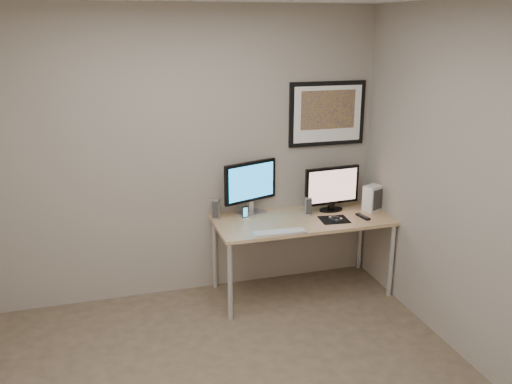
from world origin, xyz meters
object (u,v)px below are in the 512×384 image
desk (302,225)px  monitor_large (250,185)px  framed_art (327,114)px  phone_dock (245,213)px  keyboard (280,232)px  speaker_right (308,206)px  monitor_tv (332,188)px  speaker_left (216,209)px  fan_unit (372,198)px

desk → monitor_large: bearing=149.4°
framed_art → phone_dock: size_ratio=5.96×
keyboard → speaker_right: bearing=44.9°
desk → speaker_right: size_ratio=9.37×
monitor_tv → keyboard: size_ratio=1.20×
monitor_large → speaker_left: size_ratio=2.83×
monitor_large → speaker_left: monitor_large is taller
desk → speaker_left: bearing=163.2°
framed_art → monitor_large: (-0.77, -0.08, -0.61)m
speaker_left → phone_dock: 0.27m
phone_dock → fan_unit: fan_unit is taller
monitor_large → keyboard: bearing=-98.4°
phone_dock → speaker_right: bearing=-19.9°
monitor_large → keyboard: monitor_large is taller
desk → speaker_right: (0.09, 0.09, 0.15)m
framed_art → keyboard: (-0.67, -0.61, -0.88)m
monitor_large → phone_dock: (-0.09, -0.12, -0.22)m
monitor_tv → desk: bearing=-163.9°
speaker_right → phone_dock: 0.60m
monitor_tv → fan_unit: (0.37, -0.10, -0.11)m
speaker_left → speaker_right: bearing=11.8°
speaker_right → phone_dock: (-0.60, 0.04, -0.02)m
speaker_left → framed_art: bearing=26.5°
desk → monitor_tv: 0.46m
desk → keyboard: keyboard is taller
fan_unit → monitor_tv: bearing=140.6°
monitor_tv → phone_dock: monitor_tv is taller
desk → keyboard: bearing=-138.5°
speaker_left → keyboard: bearing=-28.1°
monitor_tv → keyboard: (-0.65, -0.40, -0.22)m
phone_dock → fan_unit: 1.22m
speaker_left → fan_unit: (1.46, -0.20, 0.03)m
keyboard → desk: bearing=43.9°
monitor_tv → speaker_right: size_ratio=3.20×
monitor_large → speaker_right: (0.51, -0.16, -0.19)m
speaker_left → speaker_right: speaker_left is taller
speaker_right → keyboard: 0.55m
monitor_large → speaker_right: bearing=-37.4°
speaker_left → fan_unit: fan_unit is taller
speaker_left → monitor_tv: bearing=15.7°
monitor_tv → keyboard: bearing=-152.5°
framed_art → speaker_right: framed_art is taller
desk → monitor_large: 0.60m
speaker_right → fan_unit: 0.63m
framed_art → monitor_tv: size_ratio=1.37×
desk → fan_unit: fan_unit is taller
speaker_right → fan_unit: size_ratio=0.70×
keyboard → monitor_large: bearing=103.9°
monitor_large → fan_unit: (1.13, -0.23, -0.16)m
desk → speaker_left: size_ratio=8.57×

